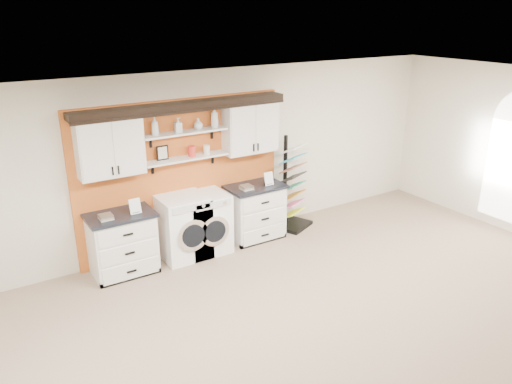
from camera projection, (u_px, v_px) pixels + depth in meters
ceiling at (374, 120)px, 4.06m from camera, size 10.00×10.00×0.00m
wall_back at (181, 163)px, 7.72m from camera, size 10.00×0.00×10.00m
accent_panel at (183, 176)px, 7.77m from camera, size 3.40×0.07×2.40m
upper_cabinet_left at (109, 146)px, 6.83m from camera, size 0.90×0.35×0.84m
upper_cabinet_right at (250, 127)px, 7.96m from camera, size 0.90×0.35×0.84m
shelf_lower at (186, 158)px, 7.52m from camera, size 1.32×0.28×0.03m
shelf_upper at (185, 132)px, 7.38m from camera, size 1.32×0.28×0.03m
crown_molding at (183, 105)px, 7.25m from camera, size 3.30×0.41×0.13m
picture_frame at (162, 153)px, 7.34m from camera, size 0.18×0.02×0.22m
canister_red at (192, 151)px, 7.54m from camera, size 0.11×0.11×0.16m
canister_cream at (207, 149)px, 7.67m from camera, size 0.10×0.10×0.14m
base_cabinet_left at (123, 243)px, 7.20m from camera, size 0.95×0.66×0.93m
base_cabinet_right at (255, 212)px, 8.33m from camera, size 0.95×0.66×0.93m
washer at (184, 227)px, 7.66m from camera, size 0.71×0.71×1.00m
dryer at (205, 223)px, 7.85m from camera, size 0.69×0.71×0.96m
sample_rack at (292, 199)px, 8.73m from camera, size 0.75×0.70×1.64m
soap_bottle_a at (155, 126)px, 7.10m from camera, size 0.15×0.15×0.27m
soap_bottle_b at (178, 125)px, 7.29m from camera, size 0.11×0.11×0.21m
soap_bottle_c at (198, 124)px, 7.46m from camera, size 0.19×0.19×0.17m
soap_bottle_d at (214, 117)px, 7.57m from camera, size 0.14×0.14×0.31m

